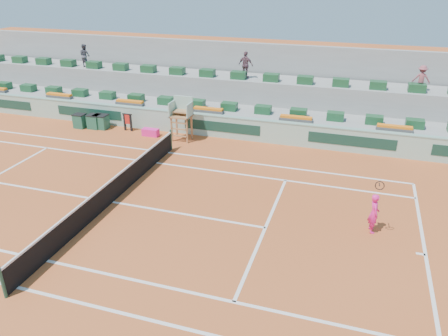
{
  "coord_description": "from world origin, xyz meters",
  "views": [
    {
      "loc": [
        9.09,
        -13.5,
        8.79
      ],
      "look_at": [
        4.0,
        2.5,
        1.0
      ],
      "focal_mm": 35.0,
      "sensor_mm": 36.0,
      "label": 1
    }
  ],
  "objects_px": {
    "umpire_chair": "(182,113)",
    "drink_cooler_a": "(101,122)",
    "tennis_player": "(374,213)",
    "player_bag": "(151,132)"
  },
  "relations": [
    {
      "from": "drink_cooler_a",
      "to": "tennis_player",
      "type": "relative_size",
      "value": 0.37
    },
    {
      "from": "player_bag",
      "to": "drink_cooler_a",
      "type": "relative_size",
      "value": 1.12
    },
    {
      "from": "tennis_player",
      "to": "drink_cooler_a",
      "type": "bearing_deg",
      "value": 156.38
    },
    {
      "from": "umpire_chair",
      "to": "drink_cooler_a",
      "type": "xyz_separation_m",
      "value": [
        -5.29,
        0.2,
        -1.12
      ]
    },
    {
      "from": "player_bag",
      "to": "tennis_player",
      "type": "xyz_separation_m",
      "value": [
        12.08,
        -6.49,
        0.56
      ]
    },
    {
      "from": "drink_cooler_a",
      "to": "umpire_chair",
      "type": "bearing_deg",
      "value": -2.22
    },
    {
      "from": "umpire_chair",
      "to": "tennis_player",
      "type": "relative_size",
      "value": 1.05
    },
    {
      "from": "tennis_player",
      "to": "umpire_chair",
      "type": "bearing_deg",
      "value": 147.16
    },
    {
      "from": "player_bag",
      "to": "tennis_player",
      "type": "height_order",
      "value": "tennis_player"
    },
    {
      "from": "umpire_chair",
      "to": "tennis_player",
      "type": "xyz_separation_m",
      "value": [
        10.12,
        -6.53,
        -0.77
      ]
    }
  ]
}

